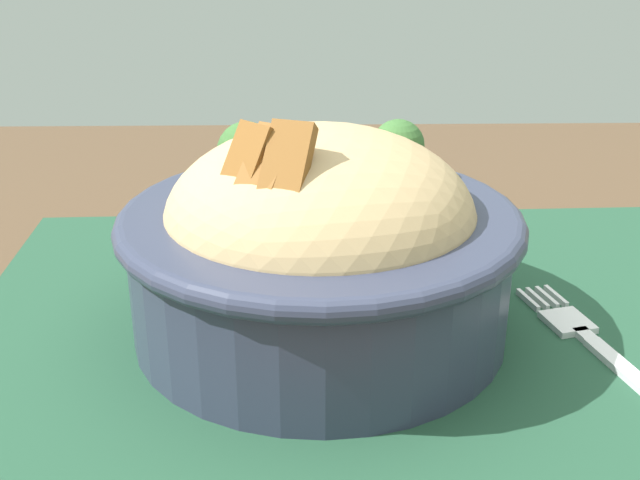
% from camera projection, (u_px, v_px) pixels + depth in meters
% --- Properties ---
extents(table, '(1.01, 0.87, 0.77)m').
position_uv_depth(table, '(428.00, 466.00, 0.47)').
color(table, '#4C3826').
rests_on(table, ground_plane).
extents(placemat, '(0.48, 0.34, 0.00)m').
position_uv_depth(placemat, '(392.00, 320.00, 0.44)').
color(placemat, '#1E422D').
rests_on(placemat, table).
extents(bowl, '(0.21, 0.21, 0.12)m').
position_uv_depth(bowl, '(320.00, 240.00, 0.42)').
color(bowl, '#2D3347').
rests_on(bowl, placemat).
extents(fork, '(0.04, 0.12, 0.00)m').
position_uv_depth(fork, '(584.00, 335.00, 0.42)').
color(fork, silver).
rests_on(fork, placemat).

